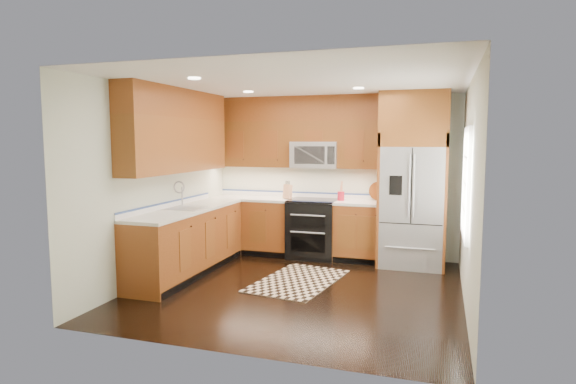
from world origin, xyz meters
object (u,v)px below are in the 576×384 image
(range, at_px, (313,229))
(refrigerator, at_px, (413,180))
(rug, at_px, (298,281))
(knife_block, at_px, (288,191))
(utensil_crock, at_px, (341,194))

(range, distance_m, refrigerator, 1.76)
(refrigerator, xyz_separation_m, rug, (-1.40, -1.31, -1.30))
(knife_block, bearing_deg, refrigerator, -1.90)
(range, xyz_separation_m, knife_block, (-0.44, 0.03, 0.59))
(rug, bearing_deg, refrigerator, 51.86)
(refrigerator, bearing_deg, rug, -137.01)
(range, distance_m, knife_block, 0.74)
(rug, height_order, utensil_crock, utensil_crock)
(range, relative_size, knife_block, 3.21)
(range, xyz_separation_m, refrigerator, (1.55, -0.04, 0.83))
(rug, bearing_deg, knife_block, 122.09)
(knife_block, bearing_deg, range, -3.65)
(rug, relative_size, utensil_crock, 5.03)
(refrigerator, relative_size, knife_block, 8.83)
(refrigerator, relative_size, utensil_crock, 8.46)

